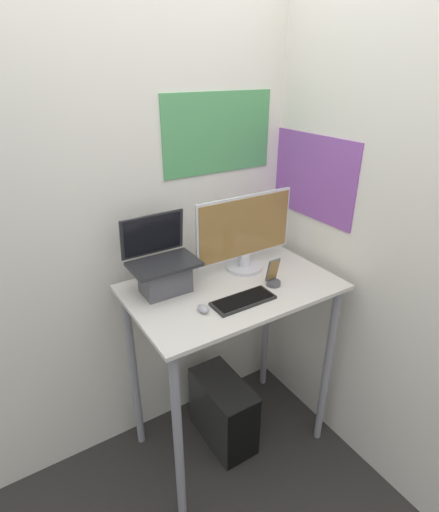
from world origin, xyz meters
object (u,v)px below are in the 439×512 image
Objects in this scene: keyboard at (243,300)px; mouse at (203,309)px; cell_phone at (273,278)px; monitor at (245,235)px; laptop at (163,271)px; computer_tower at (223,411)px.

mouse reaches higher than keyboard.
monitor is at bearing 95.43° from cell_phone.
cell_phone is (0.22, 0.05, 0.03)m from keyboard.
cell_phone is at bearing 3.29° from mouse.
monitor reaches higher than mouse.
laptop reaches higher than keyboard.
keyboard is 0.69× the size of computer_tower.
computer_tower is (0.21, 0.16, -0.87)m from mouse.
laptop is 1.20× the size of keyboard.
monitor is 0.27m from cell_phone.
monitor is at bearing 25.30° from computer_tower.
monitor is 8.28× the size of mouse.
keyboard is at bearing -166.45° from cell_phone.
computer_tower is at bearing -154.70° from monitor.
laptop is 2.57× the size of cell_phone.
computer_tower is (-0.20, 0.13, -0.90)m from cell_phone.
laptop is at bearing 103.84° from mouse.
cell_phone is (0.48, -0.24, -0.07)m from laptop.
monitor is 1.89× the size of keyboard.
mouse is at bearing -148.14° from monitor.
monitor is at bearing -2.28° from laptop.
mouse is 0.91m from computer_tower.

